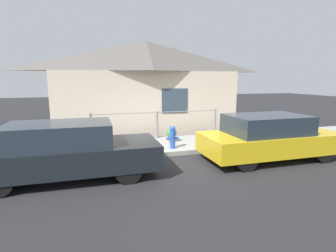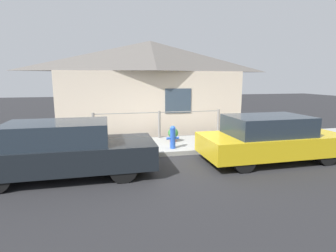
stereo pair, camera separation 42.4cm
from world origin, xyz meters
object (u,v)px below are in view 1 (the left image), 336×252
(car_right, at_px, (269,137))
(fire_hydrant, at_px, (173,137))
(potted_plant_near_hydrant, at_px, (172,134))
(car_left, at_px, (66,151))

(car_right, bearing_deg, fire_hydrant, 149.62)
(fire_hydrant, relative_size, potted_plant_near_hydrant, 1.48)
(car_left, xyz_separation_m, potted_plant_near_hydrant, (3.31, 2.34, -0.26))
(fire_hydrant, bearing_deg, car_right, -29.86)
(car_right, height_order, fire_hydrant, car_right)
(potted_plant_near_hydrant, bearing_deg, car_right, -45.45)
(fire_hydrant, bearing_deg, potted_plant_near_hydrant, 75.19)
(car_left, height_order, fire_hydrant, car_left)
(car_left, distance_m, potted_plant_near_hydrant, 4.06)
(car_left, distance_m, fire_hydrant, 3.40)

